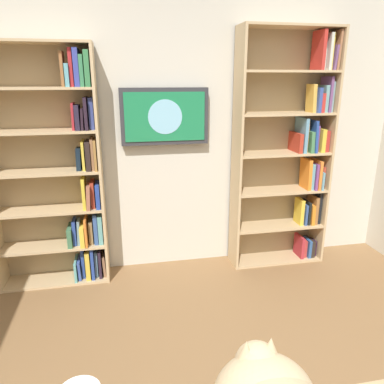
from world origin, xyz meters
TOP-DOWN VIEW (x-y plane):
  - wall_back at (0.00, -2.23)m, footprint 4.52×0.06m
  - bookshelf_left at (-1.16, -2.06)m, footprint 0.90×0.28m
  - bookshelf_right at (0.94, -2.06)m, footprint 0.92×0.28m
  - wall_mounted_tv at (0.03, -2.15)m, footprint 0.77×0.07m

SIDE VIEW (x-z plane):
  - bookshelf_right at x=0.94m, z-range -0.03..2.00m
  - bookshelf_left at x=-1.16m, z-range 0.00..2.19m
  - wall_back at x=0.00m, z-range 0.00..2.70m
  - wall_mounted_tv at x=0.03m, z-range 1.20..1.69m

